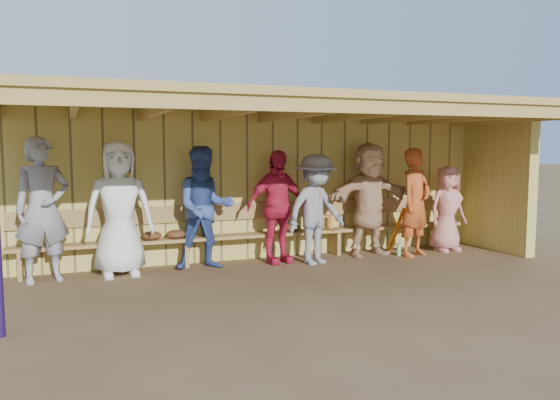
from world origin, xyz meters
The scene contains 12 objects.
ground centered at (0.00, 0.00, 0.00)m, with size 90.00×90.00×0.00m, color brown.
player_a centered at (-3.28, 0.81, 0.99)m, with size 0.72×0.47×1.98m, color gray.
player_b centered at (-2.27, 0.81, 0.97)m, with size 0.94×0.61×1.93m, color white.
player_c centered at (-1.03, 0.81, 0.93)m, with size 0.90×0.70×1.85m, color #344C8F.
player_d centered at (0.12, 0.81, 0.90)m, with size 1.05×0.44×1.79m, color #CE2142.
player_e centered at (0.67, 0.51, 0.86)m, with size 1.12×0.64×1.73m, color gray.
player_f centered at (1.79, 0.81, 0.96)m, with size 1.78×0.57×1.92m, color tan.
player_g centered at (2.49, 0.47, 0.91)m, with size 0.66×0.44×1.82m, color #B74C1D.
player_h centered at (3.28, 0.64, 0.75)m, with size 0.74×0.48×1.51m, color tan.
dugout_structure centered at (0.39, 0.69, 1.69)m, with size 8.80×3.20×2.50m.
bench centered at (0.00, 1.12, 0.53)m, with size 7.60×0.34×0.93m.
dugout_equipment centered at (-0.33, 0.99, 0.49)m, with size 5.65×0.62×0.80m.
Camera 1 is at (-2.93, -7.19, 1.84)m, focal length 35.00 mm.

